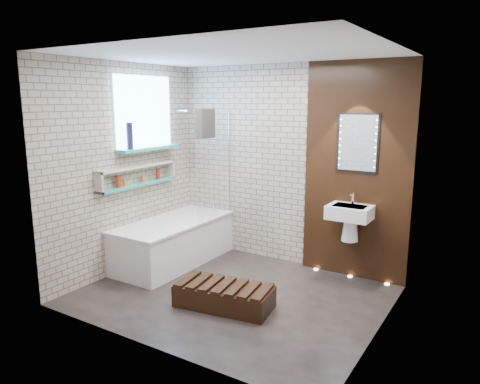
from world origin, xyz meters
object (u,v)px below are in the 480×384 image
Objects in this scene: bathtub at (174,242)px; walnut_step at (224,297)px; led_mirror at (358,143)px; washbasin at (350,217)px; bath_screen at (214,166)px.

bathtub reaches higher than walnut_step.
bathtub is 2.49× the size of led_mirror.
bathtub is at bearing -160.22° from led_mirror.
bathtub is 3.00× the size of washbasin.
washbasin reaches higher than walnut_step.
led_mirror is (2.17, 0.78, 1.36)m from bathtub.
bath_screen is 1.38× the size of walnut_step.
led_mirror is at bearing 90.00° from washbasin.
walnut_step is (-0.87, -1.37, -0.68)m from washbasin.
bathtub is 1.14m from bath_screen.
bath_screen is 2.41× the size of washbasin.
washbasin is 1.76m from walnut_step.
washbasin is 0.83× the size of led_mirror.
walnut_step is at bearing -51.38° from bath_screen.
washbasin is at bearing -90.00° from led_mirror.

